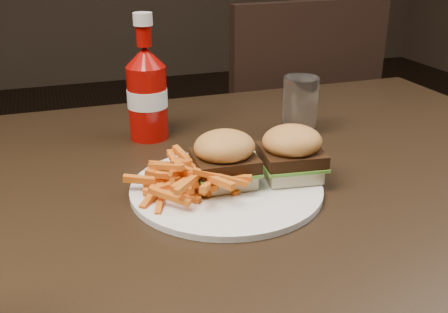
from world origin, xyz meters
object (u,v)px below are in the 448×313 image
object	(u,v)px
chair_far	(268,156)
ketchup_bottle	(148,105)
plate	(226,188)
tumbler	(300,104)
dining_table	(229,182)

from	to	relation	value
chair_far	ketchup_bottle	world-z (taller)	ketchup_bottle
chair_far	plate	distance (m)	0.95
chair_far	tumbler	size ratio (longest dim) A/B	4.73
chair_far	plate	xyz separation A→B (m)	(-0.42, -0.79, 0.33)
dining_table	plate	world-z (taller)	plate
dining_table	ketchup_bottle	distance (m)	0.22
ketchup_bottle	plate	bearing A→B (deg)	-76.43
plate	tumbler	distance (m)	0.27
dining_table	chair_far	xyz separation A→B (m)	(0.39, 0.72, -0.30)
chair_far	ketchup_bottle	bearing A→B (deg)	44.57
plate	ketchup_bottle	distance (m)	0.26
dining_table	plate	distance (m)	0.08
tumbler	chair_far	bearing A→B (deg)	70.67
dining_table	plate	size ratio (longest dim) A/B	4.44
plate	chair_far	bearing A→B (deg)	62.26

